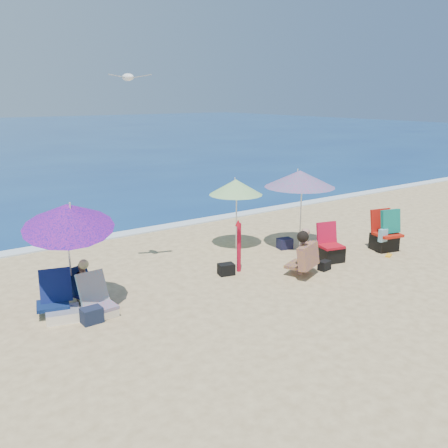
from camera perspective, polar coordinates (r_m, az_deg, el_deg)
ground at (r=10.30m, az=4.63°, el=-6.84°), size 120.00×120.00×0.00m
foam at (r=14.37m, az=-8.54°, el=-0.64°), size 120.00×0.50×0.04m
umbrella_turquoise at (r=12.37m, az=8.71°, el=5.15°), size 2.10×2.10×2.00m
umbrella_striped at (r=12.28m, az=1.37°, el=4.26°), size 1.54×1.54×1.78m
umbrella_blue at (r=8.89m, az=-17.50°, el=0.89°), size 2.02×2.06×2.14m
furled_umbrella at (r=10.73m, az=1.71°, el=-2.16°), size 0.23×0.23×1.21m
chair_navy at (r=9.22m, az=-18.40°, el=-8.84°), size 0.75×0.92×0.78m
chair_rainbow at (r=9.09m, az=-14.29°, el=-8.95°), size 0.56×0.69×0.73m
camp_chair_left at (r=11.80m, az=12.15°, el=-2.93°), size 0.65×0.63×0.90m
camp_chair_right at (r=12.93m, az=18.01°, el=-1.25°), size 0.74×0.76×1.07m
person_center at (r=10.71m, az=9.23°, el=-3.31°), size 0.74×0.81×1.03m
person_left at (r=9.66m, az=-15.80°, el=-6.41°), size 0.63×0.67×0.84m
bag_navy_a at (r=8.85m, az=-14.95°, el=-10.09°), size 0.35×0.26×0.27m
bag_black_a at (r=10.72m, az=0.26°, el=-5.22°), size 0.38×0.32×0.25m
bag_navy_b at (r=12.59m, az=6.99°, el=-2.23°), size 0.40×0.33×0.26m
bag_black_b at (r=11.23m, az=11.45°, el=-4.69°), size 0.29×0.22×0.21m
orange_item at (r=12.59m, az=18.39°, el=-3.45°), size 0.27×0.21×0.03m
seagull at (r=10.29m, az=-10.95°, el=16.23°), size 0.81×0.47×0.14m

